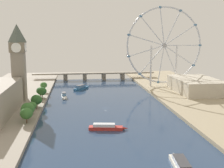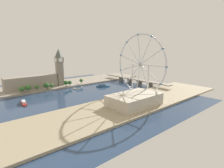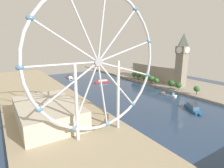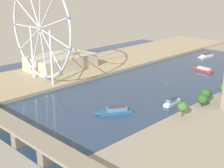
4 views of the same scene
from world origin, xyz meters
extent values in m
plane|color=navy|center=(0.00, 0.00, 0.00)|extent=(382.72, 382.72, 0.00)
cube|color=gray|center=(-106.36, 0.00, 1.50)|extent=(90.00, 520.00, 3.00)
cube|color=tan|center=(106.36, 0.00, 1.50)|extent=(90.00, 520.00, 3.00)
cube|color=gray|center=(-88.72, 35.17, 28.60)|extent=(13.13, 13.13, 51.19)
cube|color=#776B57|center=(-88.72, 35.17, 59.37)|extent=(15.23, 15.23, 10.36)
pyramid|color=#4C564C|center=(-88.72, 35.17, 74.03)|extent=(13.79, 13.79, 18.96)
cylinder|color=white|center=(-88.72, 43.05, 59.37)|extent=(9.98, 0.50, 9.98)
cylinder|color=white|center=(-88.72, 27.29, 59.37)|extent=(9.98, 0.50, 9.98)
cylinder|color=white|center=(-80.84, 35.17, 59.37)|extent=(0.50, 9.98, 9.98)
cylinder|color=white|center=(-96.60, 35.17, 59.37)|extent=(0.50, 9.98, 9.98)
cube|color=gray|center=(-95.23, -24.24, 16.06)|extent=(22.00, 102.81, 26.13)
cylinder|color=#513823|center=(-68.03, -50.90, 4.98)|extent=(0.80, 0.80, 3.97)
ellipsoid|color=#386B2D|center=(-68.03, -50.90, 10.98)|extent=(10.04, 10.04, 9.04)
cylinder|color=#513823|center=(-68.79, -39.44, 5.15)|extent=(0.80, 0.80, 4.30)
ellipsoid|color=#386B2D|center=(-68.79, -39.44, 11.84)|extent=(11.35, 11.35, 10.21)
cylinder|color=#513823|center=(-67.55, -23.50, 5.17)|extent=(0.80, 0.80, 4.33)
ellipsoid|color=#386B2D|center=(-67.55, -23.50, 10.45)|extent=(7.81, 7.81, 7.03)
cylinder|color=#513823|center=(-66.47, -3.45, 5.49)|extent=(0.80, 0.80, 4.98)
ellipsoid|color=#386B2D|center=(-66.47, -3.45, 11.62)|extent=(9.10, 9.10, 8.19)
cylinder|color=#513823|center=(-66.15, -5.92, 5.29)|extent=(0.80, 0.80, 4.57)
ellipsoid|color=#285623|center=(-66.15, -5.92, 11.81)|extent=(10.58, 10.58, 9.53)
cylinder|color=#513823|center=(-67.36, 6.24, 4.69)|extent=(0.80, 0.80, 3.38)
ellipsoid|color=#386B2D|center=(-67.36, 6.24, 9.69)|extent=(8.29, 8.29, 7.46)
cylinder|color=#513823|center=(-65.93, 37.38, 5.24)|extent=(0.80, 0.80, 4.49)
ellipsoid|color=#285623|center=(-65.93, 37.38, 11.44)|extent=(9.88, 9.88, 8.90)
cylinder|color=#513823|center=(-69.09, 48.00, 4.70)|extent=(0.80, 0.80, 3.40)
ellipsoid|color=#285623|center=(-69.09, 48.00, 9.96)|extent=(8.90, 8.90, 8.01)
cylinder|color=#513823|center=(-68.43, 77.05, 5.47)|extent=(0.80, 0.80, 4.94)
ellipsoid|color=#386B2D|center=(-68.43, 77.05, 11.25)|extent=(8.29, 8.29, 7.46)
torus|color=silver|center=(88.93, 98.51, 58.13)|extent=(102.21, 2.15, 102.21)
cylinder|color=#99999E|center=(88.93, 98.51, 58.13)|extent=(6.00, 3.00, 6.00)
cylinder|color=silver|center=(113.95, 98.51, 58.13)|extent=(50.03, 1.29, 1.29)
cylinder|color=silver|center=(109.97, 98.51, 71.66)|extent=(42.79, 1.29, 28.13)
cylinder|color=silver|center=(99.32, 98.51, 80.89)|extent=(21.96, 1.29, 46.05)
cylinder|color=silver|center=(85.37, 98.51, 82.89)|extent=(8.40, 1.29, 49.71)
cylinder|color=silver|center=(72.55, 98.51, 77.04)|extent=(33.74, 1.29, 38.66)
cylinder|color=silver|center=(64.93, 98.51, 65.18)|extent=(48.37, 1.29, 15.33)
cylinder|color=silver|center=(64.93, 98.51, 51.08)|extent=(48.37, 1.29, 15.33)
cylinder|color=silver|center=(72.55, 98.51, 39.23)|extent=(33.74, 1.29, 38.66)
cylinder|color=silver|center=(85.37, 98.51, 33.37)|extent=(8.40, 1.29, 49.71)
cylinder|color=silver|center=(99.32, 98.51, 35.38)|extent=(21.96, 1.29, 46.05)
cylinder|color=silver|center=(109.97, 98.51, 44.61)|extent=(42.79, 1.29, 28.13)
ellipsoid|color=teal|center=(138.96, 98.51, 58.13)|extent=(4.80, 3.20, 3.20)
ellipsoid|color=teal|center=(131.02, 98.51, 85.18)|extent=(4.80, 3.20, 3.20)
ellipsoid|color=teal|center=(109.71, 98.51, 103.64)|extent=(4.80, 3.20, 3.20)
ellipsoid|color=teal|center=(81.81, 98.51, 107.65)|extent=(4.80, 3.20, 3.20)
ellipsoid|color=teal|center=(56.17, 98.51, 95.94)|extent=(4.80, 3.20, 3.20)
ellipsoid|color=teal|center=(40.92, 98.51, 72.23)|extent=(4.80, 3.20, 3.20)
ellipsoid|color=teal|center=(40.92, 98.51, 44.04)|extent=(4.80, 3.20, 3.20)
ellipsoid|color=teal|center=(56.17, 98.51, 20.32)|extent=(4.80, 3.20, 3.20)
ellipsoid|color=teal|center=(81.81, 98.51, 8.61)|extent=(4.80, 3.20, 3.20)
ellipsoid|color=teal|center=(109.71, 98.51, 12.62)|extent=(4.80, 3.20, 3.20)
ellipsoid|color=teal|center=(131.02, 98.51, 31.08)|extent=(4.80, 3.20, 3.20)
cylinder|color=silver|center=(106.44, 98.51, 30.57)|extent=(2.40, 2.40, 55.13)
cylinder|color=silver|center=(71.42, 98.51, 30.57)|extent=(2.40, 2.40, 55.13)
cube|color=#BCB29E|center=(116.55, 54.36, 11.27)|extent=(48.32, 76.58, 16.54)
cube|color=gray|center=(0.00, 184.52, 10.83)|extent=(194.72, 14.26, 2.00)
cube|color=#70685B|center=(-46.02, 184.52, 4.92)|extent=(6.00, 12.83, 9.83)
cube|color=#70685B|center=(-15.34, 184.52, 4.92)|extent=(6.00, 12.83, 9.83)
cube|color=#70685B|center=(15.34, 184.52, 4.92)|extent=(6.00, 12.83, 9.83)
cube|color=#70685B|center=(46.02, 184.52, 4.92)|extent=(6.00, 12.83, 9.83)
cube|color=#B22D28|center=(-6.26, -65.37, 1.25)|extent=(26.70, 10.14, 2.50)
cone|color=#B22D28|center=(8.69, -67.75, 1.25)|extent=(5.03, 3.21, 2.50)
cube|color=silver|center=(-7.55, -65.17, 3.66)|extent=(17.35, 7.71, 2.31)
cube|color=#235684|center=(-22.36, 103.93, 1.28)|extent=(20.58, 27.50, 2.55)
cone|color=#235684|center=(-14.18, 117.66, 1.28)|extent=(4.73, 5.56, 2.55)
cube|color=teal|center=(-23.07, 102.75, 4.16)|extent=(13.89, 17.39, 3.22)
cube|color=#38383D|center=(-23.07, 102.75, 5.98)|extent=(12.79, 15.82, 0.43)
cube|color=white|center=(-43.20, 53.54, 1.29)|extent=(7.14, 21.52, 2.59)
cone|color=white|center=(-42.08, 41.32, 1.29)|extent=(2.92, 4.02, 2.59)
cube|color=teal|center=(-43.29, 54.59, 4.18)|extent=(5.45, 11.99, 3.18)
cube|color=#38383D|center=(-43.29, 54.59, 6.01)|extent=(5.13, 10.81, 0.50)
camera|label=1|loc=(-27.49, -279.04, 73.05)|focal=46.38mm
camera|label=2|loc=(289.77, -140.23, 88.37)|focal=29.21mm
camera|label=3|loc=(150.89, 213.85, 73.12)|focal=29.62mm
camera|label=4|loc=(-190.04, 277.34, 101.93)|focal=51.24mm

